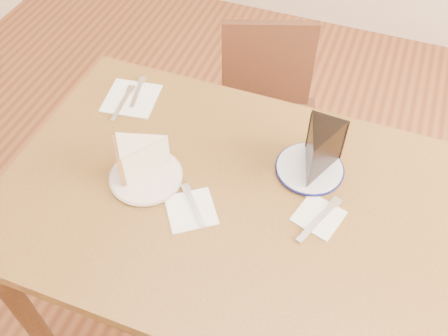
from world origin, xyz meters
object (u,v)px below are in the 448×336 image
Objects in this scene: chair_far at (266,123)px; carrot_cake at (146,156)px; table at (231,219)px; plate_cream at (146,177)px; plate_navy at (309,169)px; chocolate_cake at (318,153)px.

carrot_cake reaches higher than chair_far.
plate_cream reaches higher than table.
plate_navy is at bearing 43.91° from table.
carrot_cake is 0.45m from chocolate_cake.
plate_navy is at bearing 24.18° from plate_cream.
chocolate_cake is (0.18, 0.16, 0.17)m from table.
table is at bearing 53.28° from carrot_cake.
chair_far is at bearing 128.61° from carrot_cake.
plate_cream is at bearing 27.67° from chocolate_cake.
plate_navy is (0.40, 0.18, 0.00)m from plate_cream.
plate_cream is 0.06m from carrot_cake.
table is at bearing 4.79° from plate_cream.
carrot_cake reaches higher than table.
plate_cream is 1.06× the size of plate_navy.
chair_far is 0.71m from carrot_cake.
table is 0.26m from plate_cream.
table is at bearing 77.72° from chair_far.
chair_far is 0.58m from plate_navy.
chair_far is 5.82× the size of chocolate_cake.
carrot_cake is (-0.01, 0.02, 0.05)m from plate_cream.
table is at bearing 45.75° from chocolate_cake.
table is 0.29m from carrot_cake.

